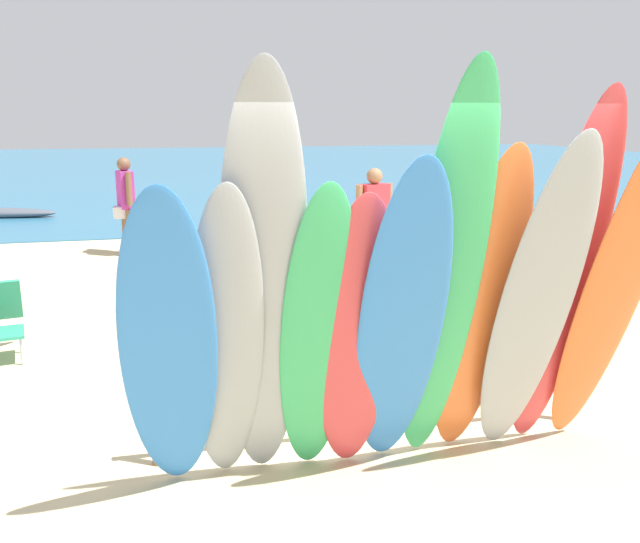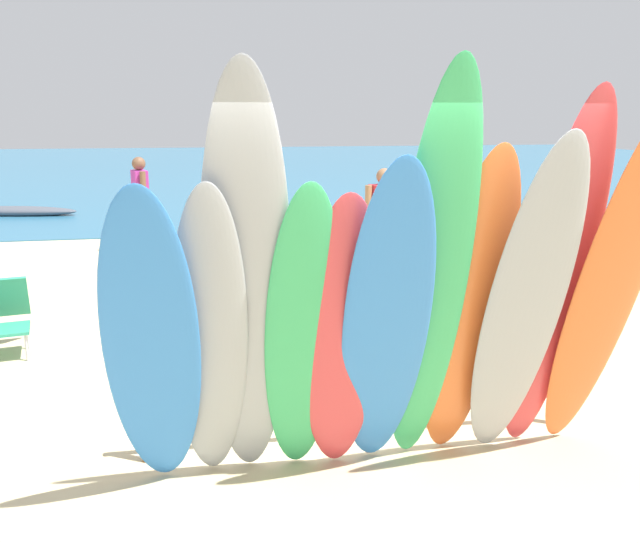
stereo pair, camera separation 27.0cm
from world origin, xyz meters
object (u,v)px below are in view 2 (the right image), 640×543
Objects in this scene: surfboard_rack at (365,383)px; surfboard_orange_7 at (469,312)px; surfboard_blue_5 at (386,326)px; surfboard_orange_10 at (608,289)px; surfboard_red_9 at (555,284)px; beachgoer_near_rack at (265,214)px; beachgoer_by_water at (383,218)px; beachgoer_photographing at (589,261)px; beachgoer_midbeach at (141,198)px; beach_chair_blue at (3,313)px; distant_boat at (13,211)px; surfboard_grey_2 at (246,291)px; surfboard_red_4 at (342,340)px; surfboard_blue_0 at (152,349)px; surfboard_grey_8 at (524,309)px; surfboard_grey_1 at (210,342)px; surfboard_green_3 at (303,337)px; surfboard_green_6 at (431,283)px.

surfboard_rack is 1.41× the size of surfboard_orange_7.
surfboard_blue_5 is 0.87× the size of surfboard_orange_10.
surfboard_red_9 reaches higher than surfboard_orange_7.
beachgoer_near_rack is 2.22m from beachgoer_by_water.
beachgoer_near_rack is (-0.02, 7.04, -0.26)m from surfboard_blue_5.
surfboard_blue_5 is at bearing -173.85° from surfboard_orange_7.
beachgoer_photographing is at bearing 54.97° from surfboard_orange_10.
beachgoer_midbeach is 5.28m from beach_chair_blue.
beachgoer_photographing is 0.53× the size of distant_boat.
distant_boat is at bearing 179.99° from beachgoer_photographing.
surfboard_grey_2 reaches higher than surfboard_red_4.
surfboard_blue_0 is 2.40m from surfboard_grey_8.
surfboard_grey_2 reaches higher than beachgoer_by_water.
surfboard_grey_1 is at bearing 176.19° from surfboard_orange_7.
surfboard_green_3 reaches higher than surfboard_red_4.
beachgoer_near_rack is at bearing 97.24° from surfboard_orange_10.
surfboard_grey_2 is at bearing 7.34° from surfboard_blue_0.
surfboard_orange_7 is 2.85× the size of beach_chair_blue.
surfboard_red_9 is 1.82× the size of beachgoer_near_rack.
surfboard_grey_2 is at bearing -173.18° from surfboard_green_3.
surfboard_orange_7 is at bearing 36.89° from beachgoer_near_rack.
surfboard_green_6 reaches higher than surfboard_orange_10.
beachgoer_photographing is (2.71, 1.45, 0.52)m from surfboard_rack.
surfboard_orange_7 is 0.87× the size of surfboard_orange_10.
surfboard_green_6 is at bearing 34.20° from beachgoer_near_rack.
surfboard_grey_2 is at bearing 179.51° from surfboard_blue_5.
surfboard_orange_7 is at bearing -41.03° from surfboard_rack.
surfboard_blue_5 is at bearing -68.01° from distant_boat.
surfboard_grey_1 is (-1.14, -0.52, 0.57)m from surfboard_rack.
surfboard_grey_1 is at bearing 173.93° from surfboard_grey_2.
surfboard_red_4 is 1.20× the size of beachgoer_midbeach.
surfboard_blue_0 is at bearing -73.41° from distant_boat.
beachgoer_photographing is at bearing 30.27° from surfboard_green_3.
surfboard_orange_10 is at bearing -45.58° from beach_chair_blue.
beachgoer_photographing is 2.08× the size of beach_chair_blue.
surfboard_blue_0 is at bearing -171.35° from surfboard_grey_2.
surfboard_orange_7 is 8.74m from beachgoer_midbeach.
distant_boat is at bearing 107.46° from surfboard_grey_1.
beachgoer_by_water is (0.94, 5.37, -0.17)m from surfboard_orange_7.
surfboard_orange_10 is 1.57× the size of beachgoer_midbeach.
surfboard_orange_10 is at bearing -172.06° from beachgoer_midbeach.
surfboard_green_6 is at bearing -164.42° from surfboard_orange_7.
surfboard_green_6 reaches higher than distant_boat.
surfboard_rack is at bearing 152.74° from surfboard_red_9.
surfboard_red_4 is at bearing 7.43° from surfboard_grey_2.
surfboard_green_6 is at bearing -8.53° from surfboard_green_3.
surfboard_green_6 is at bearing -54.19° from beach_chair_blue.
surfboard_green_6 is at bearing -177.35° from surfboard_red_9.
surfboard_orange_7 reaches higher than surfboard_green_3.
surfboard_grey_2 is 1.05× the size of surfboard_orange_10.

